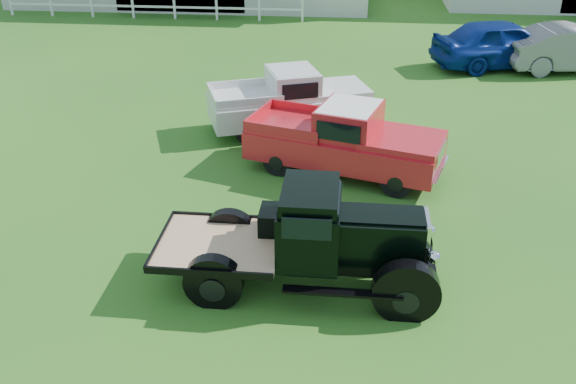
# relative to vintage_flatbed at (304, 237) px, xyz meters

# --- Properties ---
(ground) EXTENTS (120.00, 120.00, 0.00)m
(ground) POSITION_rel_vintage_flatbed_xyz_m (-0.63, 0.32, -0.98)
(ground) COLOR #26571B
(fence_rail) EXTENTS (14.20, 0.16, 1.20)m
(fence_rail) POSITION_rel_vintage_flatbed_xyz_m (-8.63, 20.32, -0.38)
(fence_rail) COLOR white
(fence_rail) RESTS_ON ground
(vintage_flatbed) EXTENTS (4.94, 1.97, 1.95)m
(vintage_flatbed) POSITION_rel_vintage_flatbed_xyz_m (0.00, 0.00, 0.00)
(vintage_flatbed) COLOR black
(vintage_flatbed) RESTS_ON ground
(red_pickup) EXTENTS (5.11, 3.14, 1.74)m
(red_pickup) POSITION_rel_vintage_flatbed_xyz_m (0.61, 4.69, -0.10)
(red_pickup) COLOR red
(red_pickup) RESTS_ON ground
(white_pickup) EXTENTS (4.89, 3.25, 1.68)m
(white_pickup) POSITION_rel_vintage_flatbed_xyz_m (-0.97, 7.33, -0.14)
(white_pickup) COLOR silver
(white_pickup) RESTS_ON ground
(misc_car_blue) EXTENTS (5.42, 3.41, 1.72)m
(misc_car_blue) POSITION_rel_vintage_flatbed_xyz_m (6.10, 14.00, -0.12)
(misc_car_blue) COLOR navy
(misc_car_blue) RESTS_ON ground
(misc_car_grey) EXTENTS (5.02, 2.42, 1.59)m
(misc_car_grey) POSITION_rel_vintage_flatbed_xyz_m (8.54, 13.78, -0.18)
(misc_car_grey) COLOR slate
(misc_car_grey) RESTS_ON ground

